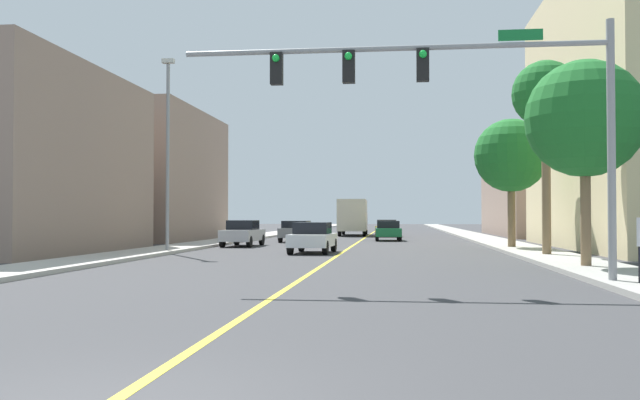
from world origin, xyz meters
TOP-DOWN VIEW (x-y plane):
  - ground at (0.00, 42.00)m, footprint 192.00×192.00m
  - sidewalk_left at (-8.79, 42.00)m, footprint 2.62×168.00m
  - sidewalk_right at (8.79, 42.00)m, footprint 2.62×168.00m
  - lane_marking_center at (0.00, 42.00)m, footprint 0.16×144.00m
  - building_left_far at (-18.57, 41.40)m, footprint 14.53×14.34m
  - building_right_far at (17.28, 56.04)m, footprint 11.93×21.00m
  - traffic_signal_mast at (4.18, 11.68)m, footprint 10.95×0.36m
  - street_lamp at (-7.98, 24.47)m, footprint 0.56×0.28m
  - palm_near at (8.57, 16.65)m, footprint 3.75×3.75m
  - palm_mid at (8.76, 23.24)m, footprint 2.77×2.77m
  - palm_far at (8.42, 29.84)m, footprint 3.77×3.77m
  - car_gray at (-4.13, 39.00)m, footprint 1.91×4.50m
  - car_yellow at (1.69, 50.90)m, footprint 1.87×4.41m
  - car_green at (1.92, 41.64)m, footprint 1.91×3.89m
  - car_silver at (-6.19, 32.04)m, footprint 1.84×4.10m
  - car_white at (-1.32, 25.46)m, footprint 1.95×3.90m
  - delivery_truck at (-1.34, 53.81)m, footprint 2.60×8.46m

SIDE VIEW (x-z plane):
  - ground at x=0.00m, z-range 0.00..0.00m
  - lane_marking_center at x=0.00m, z-range 0.00..0.01m
  - sidewalk_left at x=-8.79m, z-range 0.00..0.15m
  - sidewalk_right at x=8.79m, z-range 0.00..0.15m
  - car_green at x=1.92m, z-range 0.02..1.40m
  - car_white at x=-1.32m, z-range 0.01..1.44m
  - car_yellow at x=1.69m, z-range 0.02..1.44m
  - car_gray at x=-4.13m, z-range 0.04..1.45m
  - car_silver at x=-6.19m, z-range 0.01..1.49m
  - delivery_truck at x=-1.34m, z-range 0.10..3.24m
  - building_right_far at x=17.28m, z-range 0.00..6.64m
  - building_left_far at x=-18.57m, z-range 0.00..9.26m
  - palm_far at x=8.42m, z-range 1.52..8.10m
  - palm_near at x=8.57m, z-range 1.53..8.10m
  - traffic_signal_mast at x=4.18m, z-range 1.70..8.17m
  - street_lamp at x=-7.98m, z-range 0.58..9.47m
  - palm_mid at x=8.76m, z-range 2.66..10.74m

